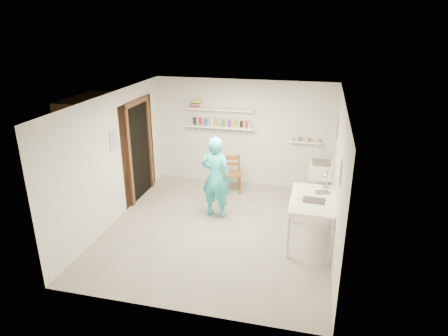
% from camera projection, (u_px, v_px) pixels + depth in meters
% --- Properties ---
extents(floor, '(4.00, 4.50, 0.02)m').
position_uv_depth(floor, '(219.00, 229.00, 7.34)').
color(floor, slate).
rests_on(floor, ground).
extents(ceiling, '(4.00, 4.50, 0.02)m').
position_uv_depth(ceiling, '(218.00, 98.00, 6.48)').
color(ceiling, silver).
rests_on(ceiling, wall_back).
extents(wall_back, '(4.00, 0.02, 2.40)m').
position_uv_depth(wall_back, '(243.00, 133.00, 8.96)').
color(wall_back, silver).
rests_on(wall_back, ground).
extents(wall_front, '(4.00, 0.02, 2.40)m').
position_uv_depth(wall_front, '(173.00, 232.00, 4.85)').
color(wall_front, silver).
rests_on(wall_front, ground).
extents(wall_left, '(0.02, 4.50, 2.40)m').
position_uv_depth(wall_left, '(113.00, 159.00, 7.35)').
color(wall_left, silver).
rests_on(wall_left, ground).
extents(wall_right, '(0.02, 4.50, 2.40)m').
position_uv_depth(wall_right, '(339.00, 178.00, 6.47)').
color(wall_right, silver).
rests_on(wall_right, ground).
extents(doorway_recess, '(0.02, 0.90, 2.00)m').
position_uv_depth(doorway_recess, '(139.00, 152.00, 8.37)').
color(doorway_recess, black).
rests_on(doorway_recess, wall_left).
extents(corridor_box, '(1.40, 1.50, 2.10)m').
position_uv_depth(corridor_box, '(108.00, 147.00, 8.51)').
color(corridor_box, brown).
rests_on(corridor_box, ground).
extents(door_lintel, '(0.06, 1.05, 0.10)m').
position_uv_depth(door_lintel, '(136.00, 102.00, 7.99)').
color(door_lintel, brown).
rests_on(door_lintel, wall_left).
extents(door_jamb_near, '(0.06, 0.10, 2.00)m').
position_uv_depth(door_jamb_near, '(129.00, 159.00, 7.91)').
color(door_jamb_near, brown).
rests_on(door_jamb_near, ground).
extents(door_jamb_far, '(0.06, 0.10, 2.00)m').
position_uv_depth(door_jamb_far, '(150.00, 145.00, 8.82)').
color(door_jamb_far, brown).
rests_on(door_jamb_far, ground).
extents(shelf_lower, '(1.50, 0.22, 0.03)m').
position_uv_depth(shelf_lower, '(220.00, 127.00, 8.90)').
color(shelf_lower, white).
rests_on(shelf_lower, wall_back).
extents(shelf_upper, '(1.50, 0.22, 0.03)m').
position_uv_depth(shelf_upper, '(220.00, 109.00, 8.76)').
color(shelf_upper, white).
rests_on(shelf_upper, wall_back).
extents(ledge_shelf, '(0.70, 0.14, 0.03)m').
position_uv_depth(ledge_shelf, '(304.00, 142.00, 8.61)').
color(ledge_shelf, white).
rests_on(ledge_shelf, wall_back).
extents(poster_left, '(0.01, 0.28, 0.36)m').
position_uv_depth(poster_left, '(114.00, 140.00, 7.26)').
color(poster_left, '#334C7F').
rests_on(poster_left, wall_left).
extents(poster_right_a, '(0.01, 0.34, 0.42)m').
position_uv_depth(poster_right_a, '(337.00, 129.00, 7.98)').
color(poster_right_a, '#995933').
rests_on(poster_right_a, wall_right).
extents(poster_right_b, '(0.01, 0.30, 0.38)m').
position_uv_depth(poster_right_b, '(340.00, 173.00, 5.86)').
color(poster_right_b, '#3F724C').
rests_on(poster_right_b, wall_right).
extents(belfast_sink, '(0.48, 0.60, 0.30)m').
position_uv_depth(belfast_sink, '(321.00, 169.00, 8.25)').
color(belfast_sink, white).
rests_on(belfast_sink, wall_right).
extents(man, '(0.64, 0.47, 1.61)m').
position_uv_depth(man, '(216.00, 177.00, 7.55)').
color(man, '#27BBC7').
rests_on(man, ground).
extents(wall_clock, '(0.29, 0.08, 0.29)m').
position_uv_depth(wall_clock, '(217.00, 160.00, 7.66)').
color(wall_clock, '#CCBE8B').
rests_on(wall_clock, man).
extents(wooden_chair, '(0.49, 0.48, 0.86)m').
position_uv_depth(wooden_chair, '(232.00, 174.00, 8.73)').
color(wooden_chair, brown).
rests_on(wooden_chair, ground).
extents(work_table, '(0.74, 1.24, 0.83)m').
position_uv_depth(work_table, '(311.00, 220.00, 6.77)').
color(work_table, white).
rests_on(work_table, ground).
extents(desk_lamp, '(0.15, 0.15, 0.15)m').
position_uv_depth(desk_lamp, '(327.00, 176.00, 6.95)').
color(desk_lamp, silver).
rests_on(desk_lamp, work_table).
extents(spray_cans, '(1.32, 0.06, 0.17)m').
position_uv_depth(spray_cans, '(220.00, 123.00, 8.86)').
color(spray_cans, black).
rests_on(spray_cans, shelf_lower).
extents(book_stack, '(0.26, 0.14, 0.14)m').
position_uv_depth(book_stack, '(196.00, 104.00, 8.85)').
color(book_stack, red).
rests_on(book_stack, shelf_upper).
extents(ledge_pots, '(0.48, 0.07, 0.09)m').
position_uv_depth(ledge_pots, '(304.00, 139.00, 8.59)').
color(ledge_pots, silver).
rests_on(ledge_pots, ledge_shelf).
extents(papers, '(0.30, 0.22, 0.02)m').
position_uv_depth(papers, '(313.00, 198.00, 6.62)').
color(papers, silver).
rests_on(papers, work_table).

